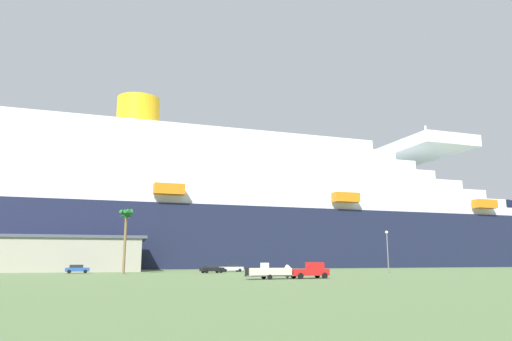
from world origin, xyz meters
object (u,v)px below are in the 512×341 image
pickup_truck (310,271)px  cruise_ship (243,214)px  small_boat_on_trailer (273,272)px  palm_tree (126,220)px  parked_car_black_coupe (212,269)px  street_lamp (387,245)px  parked_car_blue_suv (77,269)px  parked_car_silver_sedan (232,268)px

pickup_truck → cruise_ship: bearing=80.6°
small_boat_on_trailer → palm_tree: palm_tree is taller
parked_car_black_coupe → street_lamp: bearing=-21.3°
pickup_truck → parked_car_black_coupe: bearing=104.8°
palm_tree → small_boat_on_trailer: bearing=-57.1°
pickup_truck → small_boat_on_trailer: size_ratio=0.70×
cruise_ship → small_boat_on_trailer: bearing=-103.0°
pickup_truck → parked_car_blue_suv: 47.46m
cruise_ship → palm_tree: cruise_ship is taller
pickup_truck → parked_car_black_coupe: pickup_truck is taller
small_boat_on_trailer → parked_car_blue_suv: 44.35m
pickup_truck → parked_car_silver_sedan: (-1.91, 35.78, -0.21)m
parked_car_blue_suv → parked_car_black_coupe: 25.20m
cruise_ship → parked_car_silver_sedan: (-15.29, -45.41, -15.68)m
street_lamp → parked_car_blue_suv: bearing=161.9°
street_lamp → parked_car_black_coupe: size_ratio=1.67×
parked_car_silver_sedan → street_lamp: bearing=-36.9°
cruise_ship → palm_tree: 65.50m
pickup_truck → parked_car_blue_suv: pickup_truck is taller
parked_car_silver_sedan → palm_tree: bearing=-160.0°
pickup_truck → parked_car_black_coupe: size_ratio=1.23×
palm_tree → parked_car_silver_sedan: size_ratio=2.42×
street_lamp → parked_car_blue_suv: street_lamp is taller
parked_car_silver_sedan → pickup_truck: bearing=-86.9°
cruise_ship → palm_tree: (-37.31, -53.41, -6.83)m
street_lamp → parked_car_blue_suv: size_ratio=1.82×
small_boat_on_trailer → street_lamp: size_ratio=1.04×
palm_tree → parked_car_silver_sedan: 25.03m
pickup_truck → palm_tree: bearing=130.7°
pickup_truck → parked_car_silver_sedan: 35.83m
palm_tree → parked_car_blue_suv: 14.01m
parked_car_black_coupe → cruise_ship: bearing=68.1°
cruise_ship → parked_car_blue_suv: 66.70m
parked_car_black_coupe → parked_car_silver_sedan: same height
cruise_ship → parked_car_black_coupe: cruise_ship is taller
parked_car_black_coupe → parked_car_silver_sedan: 8.95m
parked_car_silver_sedan → parked_car_black_coupe: bearing=-129.6°
parked_car_silver_sedan → small_boat_on_trailer: bearing=-95.7°
cruise_ship → parked_car_silver_sedan: cruise_ship is taller
cruise_ship → pickup_truck: (-13.38, -81.20, -15.47)m
street_lamp → palm_tree: bearing=166.9°
small_boat_on_trailer → parked_car_black_coupe: size_ratio=1.74×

